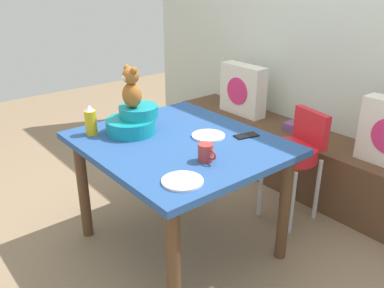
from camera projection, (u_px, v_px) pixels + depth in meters
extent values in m
plane|color=#8C7256|center=(180.00, 244.00, 2.68)|extent=(8.00, 8.00, 0.00)
cube|color=silver|center=(339.00, 22.00, 3.06)|extent=(4.40, 0.10, 2.60)
cube|color=brown|center=(302.00, 161.00, 3.32)|extent=(2.60, 0.44, 0.46)
cube|color=white|center=(243.00, 90.00, 3.61)|extent=(0.44, 0.14, 0.44)
cylinder|color=#E02D72|center=(237.00, 91.00, 3.57)|extent=(0.24, 0.01, 0.24)
cube|color=#6D457C|center=(297.00, 128.00, 3.27)|extent=(0.20, 0.14, 0.07)
cube|color=#264C8C|center=(179.00, 144.00, 2.40)|extent=(1.16, 1.01, 0.04)
cylinder|color=brown|center=(83.00, 189.00, 2.65)|extent=(0.07, 0.07, 0.70)
cylinder|color=brown|center=(173.00, 267.00, 1.96)|extent=(0.07, 0.07, 0.70)
cylinder|color=brown|center=(183.00, 155.00, 3.13)|extent=(0.07, 0.07, 0.70)
cylinder|color=brown|center=(284.00, 208.00, 2.44)|extent=(0.07, 0.07, 0.70)
cylinder|color=red|center=(293.00, 153.00, 2.79)|extent=(0.34, 0.34, 0.10)
cube|color=red|center=(311.00, 127.00, 2.78)|extent=(0.30, 0.11, 0.24)
cube|color=white|center=(272.00, 149.00, 2.69)|extent=(0.34, 0.26, 0.02)
cylinder|color=silver|center=(261.00, 187.00, 2.92)|extent=(0.03, 0.03, 0.46)
cylinder|color=silver|center=(292.00, 203.00, 2.72)|extent=(0.03, 0.03, 0.46)
cylinder|color=silver|center=(286.00, 176.00, 3.08)|extent=(0.03, 0.03, 0.46)
cylinder|color=silver|center=(317.00, 190.00, 2.88)|extent=(0.03, 0.03, 0.46)
cylinder|color=teal|center=(131.00, 126.00, 2.49)|extent=(0.30, 0.30, 0.09)
cylinder|color=teal|center=(139.00, 111.00, 2.49)|extent=(0.24, 0.24, 0.07)
ellipsoid|color=#A25E25|center=(132.00, 95.00, 2.42)|extent=(0.13, 0.11, 0.15)
sphere|color=#A25E25|center=(131.00, 76.00, 2.38)|extent=(0.10, 0.10, 0.10)
sphere|color=beige|center=(124.00, 78.00, 2.35)|extent=(0.04, 0.04, 0.04)
sphere|color=#A25E25|center=(127.00, 68.00, 2.39)|extent=(0.04, 0.04, 0.04)
sphere|color=#A25E25|center=(134.00, 70.00, 2.33)|extent=(0.04, 0.04, 0.04)
cylinder|color=gold|center=(91.00, 123.00, 2.45)|extent=(0.07, 0.07, 0.15)
cone|color=white|center=(89.00, 108.00, 2.42)|extent=(0.06, 0.06, 0.03)
cylinder|color=#9E332D|center=(205.00, 153.00, 2.12)|extent=(0.08, 0.08, 0.09)
torus|color=#9E332D|center=(212.00, 155.00, 2.08)|extent=(0.06, 0.01, 0.06)
cylinder|color=white|center=(182.00, 181.00, 1.92)|extent=(0.20, 0.20, 0.01)
cylinder|color=white|center=(208.00, 136.00, 2.44)|extent=(0.20, 0.20, 0.01)
cube|color=black|center=(246.00, 136.00, 2.45)|extent=(0.10, 0.16, 0.01)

